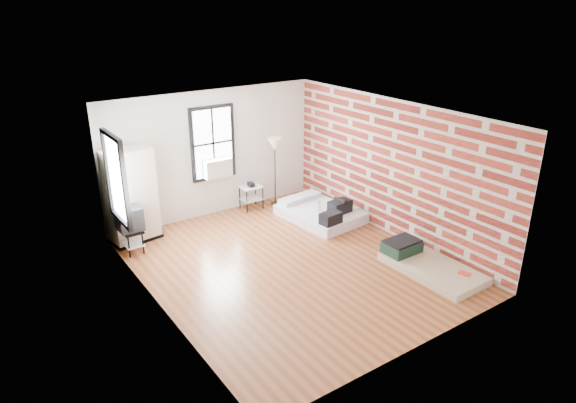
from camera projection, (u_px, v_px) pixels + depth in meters
ground at (290, 264)px, 9.53m from camera, size 6.00×6.00×0.00m
room_shell at (289, 168)px, 9.27m from camera, size 5.02×6.02×2.80m
mattress_main at (321, 213)px, 11.40m from camera, size 1.46×1.88×0.56m
mattress_bare at (425, 263)px, 9.33m from camera, size 0.97×1.83×0.39m
wardrobe at (131, 196)px, 10.14m from camera, size 1.03×0.68×1.91m
side_table at (251, 191)px, 11.86m from camera, size 0.49×0.39×0.64m
floor_lamp at (275, 148)px, 11.77m from camera, size 0.35×0.35×1.63m
tv_stand at (129, 220)px, 9.82m from camera, size 0.46×0.65×0.91m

